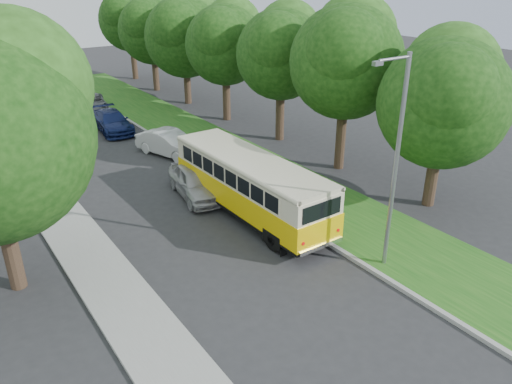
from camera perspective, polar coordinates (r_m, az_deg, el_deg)
ground at (r=19.02m, az=-0.17°, el=-9.02°), size 120.00×120.00×0.00m
curb at (r=24.37m, az=0.13°, el=-0.87°), size 0.20×70.00×0.15m
grass_verge at (r=25.67m, az=4.44°, el=0.39°), size 4.50×70.00×0.13m
sidewalk at (r=21.29m, az=-18.89°, el=-6.36°), size 2.20×70.00×0.12m
treeline at (r=33.67m, az=-13.79°, el=15.97°), size 24.27×41.91×9.46m
lamppost_near at (r=17.99m, az=15.59°, el=3.62°), size 1.71×0.16×8.00m
lamppost_far at (r=30.08m, az=-26.08°, el=9.75°), size 1.71×0.16×7.50m
warning_sign at (r=26.93m, az=-23.17°, el=3.37°), size 0.56×0.10×2.50m
vintage_bus at (r=22.47m, az=-0.63°, el=0.63°), size 2.59×9.59×2.84m
car_silver at (r=24.80m, az=-6.87°, el=1.18°), size 2.52×4.76×1.54m
car_white at (r=30.61m, az=-9.81°, el=5.51°), size 2.95×4.84×1.50m
car_blue at (r=36.09m, az=-16.12°, el=7.74°), size 2.32×5.02×1.42m
car_grey at (r=42.20m, az=-18.18°, el=9.68°), size 2.83×4.69×1.22m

